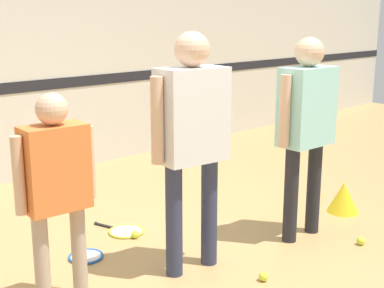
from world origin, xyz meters
name	(u,v)px	position (x,y,z in m)	size (l,w,h in m)	color
ground_plane	(190,270)	(0.00, 0.00, 0.00)	(16.00, 16.00, 0.00)	tan
person_instructor	(192,128)	(0.03, 0.02, 1.03)	(0.63, 0.32, 1.67)	#2D334C
person_student_left	(56,179)	(-0.90, 0.20, 0.83)	(0.51, 0.24, 1.34)	tan
person_student_right	(306,117)	(1.08, -0.18, 1.00)	(0.61, 0.27, 1.61)	#232328
racket_spare_on_floor	(125,231)	(0.08, 0.88, 0.01)	(0.37, 0.52, 0.03)	#C6D838
racket_second_spare	(85,255)	(-0.42, 0.71, 0.01)	(0.33, 0.51, 0.03)	blue
tennis_ball_near_instructor	(263,276)	(0.25, -0.46, 0.03)	(0.07, 0.07, 0.07)	#CCE038
tennis_ball_by_spare_racket	(135,234)	(0.06, 0.72, 0.03)	(0.07, 0.07, 0.07)	#CCE038
tennis_ball_stray_left	(361,241)	(1.27, -0.62, 0.03)	(0.07, 0.07, 0.07)	#CCE038
training_cone	(343,197)	(1.82, -0.13, 0.14)	(0.29, 0.29, 0.29)	yellow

